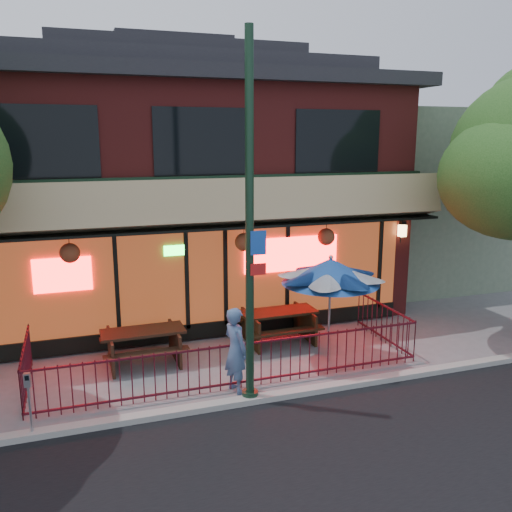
{
  "coord_description": "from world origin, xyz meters",
  "views": [
    {
      "loc": [
        -3.06,
        -9.78,
        5.09
      ],
      "look_at": [
        0.94,
        2.0,
        2.37
      ],
      "focal_mm": 38.0,
      "sensor_mm": 36.0,
      "label": 1
    }
  ],
  "objects": [
    {
      "name": "patio_fence",
      "position": [
        0.0,
        0.5,
        0.63
      ],
      "size": [
        8.44,
        2.62,
        1.0
      ],
      "color": "#470F1B",
      "rests_on": "ground"
    },
    {
      "name": "pedestrian",
      "position": [
        -0.14,
        0.1,
        0.89
      ],
      "size": [
        0.61,
        0.75,
        1.78
      ],
      "primitive_type": "imported",
      "rotation": [
        0.0,
        0.0,
        1.89
      ],
      "color": "#4C6998",
      "rests_on": "ground"
    },
    {
      "name": "restaurant_building",
      "position": [
        0.0,
        7.11,
        4.13
      ],
      "size": [
        12.96,
        9.49,
        8.05
      ],
      "color": "maroon",
      "rests_on": "ground"
    },
    {
      "name": "picnic_table_right",
      "position": [
        1.67,
        2.4,
        0.54
      ],
      "size": [
        1.92,
        1.48,
        0.82
      ],
      "color": "#312211",
      "rests_on": "ground"
    },
    {
      "name": "curb",
      "position": [
        0.0,
        -0.5,
        0.06
      ],
      "size": [
        80.0,
        0.25,
        0.12
      ],
      "primitive_type": "cube",
      "color": "#999993",
      "rests_on": "ground"
    },
    {
      "name": "neighbor_building",
      "position": [
        9.0,
        7.7,
        3.0
      ],
      "size": [
        6.0,
        7.0,
        6.0
      ],
      "primitive_type": "cube",
      "color": "gray",
      "rests_on": "ground"
    },
    {
      "name": "picnic_table_left",
      "position": [
        -1.75,
        2.12,
        0.53
      ],
      "size": [
        1.89,
        1.45,
        0.8
      ],
      "color": "#341E13",
      "rests_on": "ground"
    },
    {
      "name": "parking_meter_near",
      "position": [
        -4.0,
        -0.48,
        0.81
      ],
      "size": [
        0.12,
        0.1,
        1.2
      ],
      "color": "#9D9FA6",
      "rests_on": "ground"
    },
    {
      "name": "ground",
      "position": [
        0.0,
        0.0,
        0.0
      ],
      "size": [
        80.0,
        80.0,
        0.0
      ],
      "primitive_type": "plane",
      "color": "gray",
      "rests_on": "ground"
    },
    {
      "name": "street_light",
      "position": [
        0.0,
        -0.4,
        3.15
      ],
      "size": [
        0.43,
        0.32,
        7.0
      ],
      "color": "#153120",
      "rests_on": "ground"
    },
    {
      "name": "patio_umbrella",
      "position": [
        2.33,
        0.88,
        2.15
      ],
      "size": [
        2.21,
        2.21,
        2.52
      ],
      "color": "gray",
      "rests_on": "ground"
    }
  ]
}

